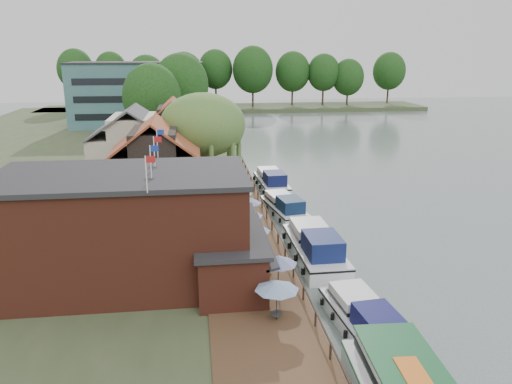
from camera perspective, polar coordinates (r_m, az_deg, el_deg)
name	(u,v)px	position (r m, az deg, el deg)	size (l,w,h in m)	color
ground	(361,275)	(36.77, 11.87, -9.31)	(260.00, 260.00, 0.00)	slate
land_bank	(52,169)	(70.46, -22.29, 2.47)	(50.00, 140.00, 1.00)	#384728
quay_deck	(236,220)	(43.90, -2.27, -3.25)	(6.00, 50.00, 0.10)	#47301E
quay_rail	(266,212)	(44.52, 1.14, -2.35)	(0.20, 49.00, 1.00)	black
pub	(157,227)	(32.28, -11.29, -3.97)	(20.00, 11.00, 7.30)	maroon
hotel_block	(138,94)	(102.19, -13.34, 10.86)	(25.40, 12.40, 12.30)	#38666B
cottage_a	(156,166)	(46.58, -11.38, 2.95)	(8.60, 7.60, 8.50)	black
cottage_b	(134,146)	(56.62, -13.76, 5.09)	(9.60, 8.60, 8.50)	beige
cottage_c	(174,133)	(65.17, -9.40, 6.71)	(7.60, 7.60, 8.50)	black
willow	(203,144)	(51.17, -6.02, 5.43)	(8.60, 8.60, 10.43)	#476B2D
umbrella_0	(277,300)	(27.91, 2.37, -12.26)	(2.45, 2.45, 2.38)	#19498D
umbrella_1	(278,273)	(30.96, 2.56, -9.28)	(2.32, 2.32, 2.38)	navy
umbrella_2	(247,252)	(34.09, -1.02, -6.82)	(2.17, 2.17, 2.38)	navy
umbrella_3	(257,239)	(36.19, 0.13, -5.42)	(1.95, 1.95, 2.38)	#1C4E9B
umbrella_4	(249,223)	(39.40, -0.81, -3.61)	(2.25, 2.25, 2.38)	navy
umbrella_5	(249,210)	(42.57, -0.83, -2.10)	(2.18, 2.18, 2.38)	navy
umbrella_6	(240,201)	(45.31, -1.80, -0.98)	(2.20, 2.20, 2.38)	#1B4D96
cruiser_0	(364,315)	(29.57, 12.22, -13.53)	(2.98, 9.24, 2.21)	white
cruiser_1	(315,242)	(38.42, 6.77, -5.75)	(3.53, 10.91, 2.69)	white
cruiser_2	(284,204)	(48.22, 3.23, -1.43)	(2.96, 9.18, 2.20)	silver
cruiser_3	(272,179)	(57.33, 1.78, 1.51)	(3.18, 9.84, 2.38)	white
bank_tree_0	(152,107)	(75.38, -11.75, 9.44)	(8.50, 8.50, 12.72)	#143811
bank_tree_1	(181,98)	(81.76, -8.52, 10.56)	(8.72, 8.72, 14.08)	#143811
bank_tree_2	(179,101)	(89.43, -8.82, 10.21)	(8.38, 8.38, 11.63)	#143811
bank_tree_3	(169,93)	(108.73, -9.89, 11.13)	(7.08, 7.08, 11.57)	#143811
bank_tree_4	(174,91)	(116.93, -9.38, 11.33)	(6.14, 6.14, 10.97)	#143811
bank_tree_5	(170,90)	(124.45, -9.81, 11.44)	(6.03, 6.03, 10.36)	#143811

